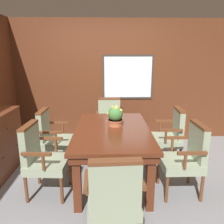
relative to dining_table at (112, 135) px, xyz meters
name	(u,v)px	position (x,y,z in m)	size (l,w,h in m)	color
ground_plane	(104,183)	(-0.12, -0.18, -0.65)	(14.00, 14.00, 0.00)	gray
wall_back	(105,81)	(-0.11, 1.65, 0.58)	(7.20, 0.08, 2.45)	#5B2D19
dining_table	(112,135)	(0.00, 0.00, 0.00)	(1.03, 1.66, 0.75)	#562614
chair_head_near	(114,196)	(-0.02, -1.19, -0.14)	(0.54, 0.51, 0.93)	brown
chair_right_far	(169,134)	(0.93, 0.39, -0.14)	(0.52, 0.54, 0.93)	brown
chair_left_near	(42,157)	(-0.89, -0.38, -0.14)	(0.52, 0.54, 0.93)	brown
chair_head_far	(109,120)	(-0.03, 1.19, -0.14)	(0.53, 0.50, 0.93)	brown
chair_left_far	(53,136)	(-0.93, 0.34, -0.14)	(0.50, 0.52, 0.93)	brown
chair_right_near	(187,156)	(0.93, -0.39, -0.14)	(0.50, 0.53, 0.93)	brown
potted_plant	(115,116)	(0.05, 0.14, 0.24)	(0.24, 0.23, 0.30)	#B2603D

